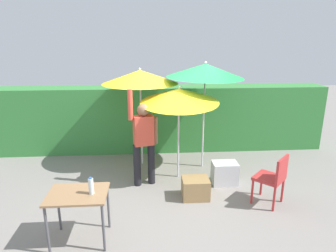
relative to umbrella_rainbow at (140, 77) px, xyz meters
The scene contains 11 objects.
ground_plane 2.29m from the umbrella_rainbow, 62.77° to the right, with size 24.00×24.00×0.00m, color gray.
hedge_row 1.58m from the umbrella_rainbow, 59.78° to the left, with size 8.00×0.70×1.61m, color #38843D.
umbrella_rainbow is the anchor object (origin of this frame).
umbrella_orange 1.36m from the umbrella_rainbow, 10.23° to the right, with size 1.60×1.60×2.30m.
umbrella_yellow 1.08m from the umbrella_rainbow, 43.85° to the right, with size 1.54×1.55×1.91m.
person_vendor 1.43m from the umbrella_rainbow, 86.53° to the right, with size 0.56×0.30×1.88m.
chair_plastic 3.26m from the umbrella_rainbow, 40.04° to the right, with size 0.62×0.62×0.89m.
cooler_box 2.62m from the umbrella_rainbow, 33.86° to the right, with size 0.48×0.34×0.44m, color silver.
crate_cardboard 2.57m from the umbrella_rainbow, 58.40° to the right, with size 0.47×0.38×0.37m, color #9E7A4C.
folding_table 3.03m from the umbrella_rainbow, 107.56° to the right, with size 0.80×0.60×0.73m.
bottle_water 2.92m from the umbrella_rainbow, 103.46° to the right, with size 0.07×0.07×0.24m.
Camera 1 is at (-0.38, -5.16, 2.74)m, focal length 31.35 mm.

